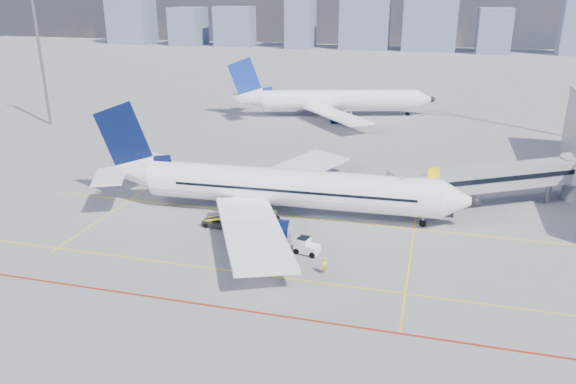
% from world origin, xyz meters
% --- Properties ---
extents(ground, '(420.00, 420.00, 0.00)m').
position_xyz_m(ground, '(0.00, 0.00, 0.00)').
color(ground, gray).
rests_on(ground, ground).
extents(apron_markings, '(90.00, 35.12, 0.01)m').
position_xyz_m(apron_markings, '(-0.58, -3.91, 0.01)').
color(apron_markings, yellow).
rests_on(apron_markings, ground).
extents(jet_bridge, '(23.55, 15.78, 6.30)m').
position_xyz_m(jet_bridge, '(23.51, 16.91, 3.74)').
color(jet_bridge, gray).
rests_on(jet_bridge, ground).
extents(floodlight_mast_nw, '(3.20, 0.61, 25.45)m').
position_xyz_m(floodlight_mast_nw, '(-55.00, 40.00, 13.59)').
color(floodlight_mast_nw, slate).
rests_on(floodlight_mast_nw, ground).
extents(distant_skyline, '(249.10, 15.70, 28.63)m').
position_xyz_m(distant_skyline, '(-2.01, 190.00, 11.56)').
color(distant_skyline, slate).
rests_on(distant_skyline, ground).
extents(main_aircraft, '(43.78, 38.14, 12.76)m').
position_xyz_m(main_aircraft, '(-1.69, 8.26, 3.22)').
color(main_aircraft, white).
rests_on(main_aircraft, ground).
extents(second_aircraft, '(40.23, 34.38, 12.00)m').
position_xyz_m(second_aircraft, '(-5.28, 60.64, 3.22)').
color(second_aircraft, white).
rests_on(second_aircraft, ground).
extents(baggage_tug, '(2.61, 1.94, 1.64)m').
position_xyz_m(baggage_tug, '(4.14, -0.70, 0.78)').
color(baggage_tug, white).
rests_on(baggage_tug, ground).
extents(cargo_dolly, '(4.16, 2.19, 2.19)m').
position_xyz_m(cargo_dolly, '(-0.62, -2.79, 1.20)').
color(cargo_dolly, black).
rests_on(cargo_dolly, ground).
extents(belt_loader, '(5.70, 1.89, 2.30)m').
position_xyz_m(belt_loader, '(-6.00, 3.00, 0.59)').
color(belt_loader, black).
rests_on(belt_loader, ground).
extents(ramp_worker, '(0.65, 0.68, 1.57)m').
position_xyz_m(ramp_worker, '(6.68, -4.29, 0.79)').
color(ramp_worker, yellow).
rests_on(ramp_worker, ground).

